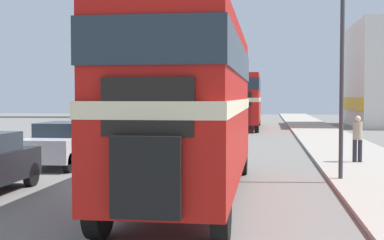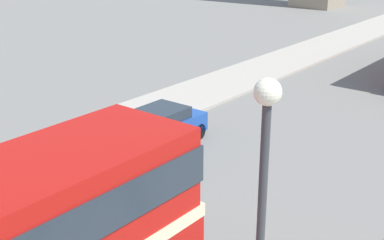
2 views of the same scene
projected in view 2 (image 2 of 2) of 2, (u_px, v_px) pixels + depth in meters
name	position (u px, v px, depth m)	size (l,w,h in m)	color
car_parked_mid	(32.00, 181.00, 15.46)	(1.76, 4.13, 1.53)	silver
car_parked_far	(155.00, 128.00, 19.58)	(1.73, 4.20, 1.42)	#1E479E
street_lamp	(261.00, 222.00, 7.22)	(0.36, 0.36, 5.86)	#38383D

